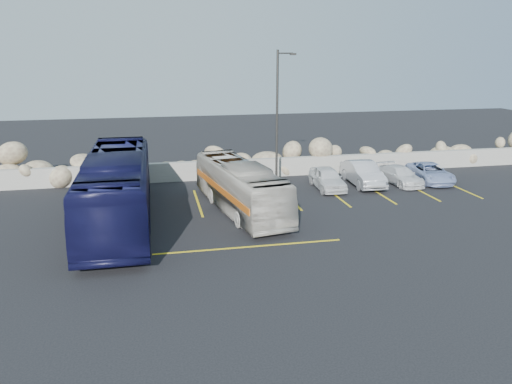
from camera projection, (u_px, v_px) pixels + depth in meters
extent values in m
plane|color=black|center=(274.00, 247.00, 20.90)|extent=(90.00, 90.00, 0.00)
cube|color=gray|center=(229.00, 169.00, 32.04)|extent=(60.00, 0.40, 1.20)
cube|color=gold|center=(198.00, 203.00, 27.00)|extent=(0.12, 5.00, 0.01)
cube|color=gold|center=(289.00, 197.00, 28.01)|extent=(0.12, 5.00, 0.01)
cube|color=gold|center=(334.00, 194.00, 28.54)|extent=(0.12, 5.00, 0.01)
cube|color=gold|center=(376.00, 192.00, 29.05)|extent=(0.12, 5.00, 0.01)
cube|color=gold|center=(417.00, 189.00, 29.57)|extent=(0.12, 5.00, 0.01)
cube|color=gold|center=(457.00, 187.00, 30.08)|extent=(0.12, 5.00, 0.01)
cube|color=gold|center=(249.00, 247.00, 20.89)|extent=(8.00, 0.12, 0.01)
cylinder|color=#302E2B|center=(277.00, 120.00, 29.26)|extent=(0.14, 0.14, 8.00)
cylinder|color=#302E2B|center=(285.00, 53.00, 28.31)|extent=(0.90, 0.08, 0.08)
cube|color=#302E2B|center=(293.00, 54.00, 28.42)|extent=(0.35, 0.18, 0.12)
imported|color=beige|center=(240.00, 187.00, 25.31)|extent=(3.67, 9.33, 2.53)
imported|color=#0F0F33|center=(117.00, 189.00, 23.36)|extent=(2.87, 12.22, 3.40)
imported|color=silver|center=(327.00, 178.00, 29.60)|extent=(1.64, 3.82, 1.28)
imported|color=#B3B3B8|center=(363.00, 173.00, 30.44)|extent=(1.70, 4.40, 1.43)
imported|color=silver|center=(400.00, 175.00, 30.71)|extent=(1.83, 3.84, 1.08)
imported|color=#90A1CC|center=(430.00, 173.00, 31.26)|extent=(2.33, 4.31, 1.15)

